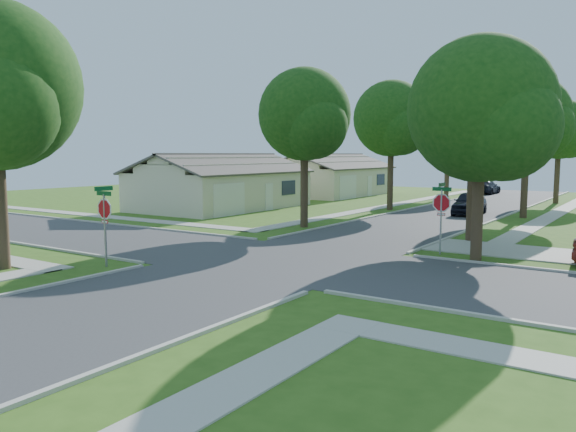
# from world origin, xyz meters

# --- Properties ---
(ground) EXTENTS (100.00, 100.00, 0.00)m
(ground) POSITION_xyz_m (0.00, 0.00, 0.00)
(ground) COLOR #335617
(ground) RESTS_ON ground
(road_ns) EXTENTS (7.00, 100.00, 0.02)m
(road_ns) POSITION_xyz_m (0.00, 0.00, 0.00)
(road_ns) COLOR #333335
(road_ns) RESTS_ON ground
(sidewalk_ne) EXTENTS (1.20, 40.00, 0.04)m
(sidewalk_ne) POSITION_xyz_m (6.10, 26.00, 0.02)
(sidewalk_ne) COLOR #9E9B91
(sidewalk_ne) RESTS_ON ground
(sidewalk_nw) EXTENTS (1.20, 40.00, 0.04)m
(sidewalk_nw) POSITION_xyz_m (-6.10, 26.00, 0.02)
(sidewalk_nw) COLOR #9E9B91
(sidewalk_nw) RESTS_ON ground
(driveway) EXTENTS (8.80, 3.60, 0.05)m
(driveway) POSITION_xyz_m (7.90, 7.10, 0.03)
(driveway) COLOR #9E9B91
(driveway) RESTS_ON ground
(stop_sign_sw) EXTENTS (1.05, 0.80, 2.98)m
(stop_sign_sw) POSITION_xyz_m (-4.70, -4.70, 2.03)
(stop_sign_sw) COLOR gray
(stop_sign_sw) RESTS_ON ground
(stop_sign_ne) EXTENTS (1.05, 0.80, 2.98)m
(stop_sign_ne) POSITION_xyz_m (4.70, 4.70, 2.03)
(stop_sign_ne) COLOR gray
(stop_sign_ne) RESTS_ON ground
(tree_e_near) EXTENTS (4.97, 4.80, 8.28)m
(tree_e_near) POSITION_xyz_m (4.75, 9.01, 5.64)
(tree_e_near) COLOR #38281C
(tree_e_near) RESTS_ON ground
(tree_e_mid) EXTENTS (5.59, 5.40, 9.21)m
(tree_e_mid) POSITION_xyz_m (4.76, 21.01, 6.25)
(tree_e_mid) COLOR #38281C
(tree_e_mid) RESTS_ON ground
(tree_e_far) EXTENTS (5.17, 5.00, 8.72)m
(tree_e_far) POSITION_xyz_m (4.75, 34.01, 5.98)
(tree_e_far) COLOR #38281C
(tree_e_far) RESTS_ON ground
(tree_w_near) EXTENTS (5.38, 5.20, 8.97)m
(tree_w_near) POSITION_xyz_m (-4.64, 9.01, 6.12)
(tree_w_near) COLOR #38281C
(tree_w_near) RESTS_ON ground
(tree_w_mid) EXTENTS (5.80, 5.60, 9.56)m
(tree_w_mid) POSITION_xyz_m (-4.64, 21.01, 6.49)
(tree_w_mid) COLOR #38281C
(tree_w_mid) RESTS_ON ground
(tree_w_far) EXTENTS (4.76, 4.60, 8.04)m
(tree_w_far) POSITION_xyz_m (-4.65, 34.01, 5.51)
(tree_w_far) COLOR #38281C
(tree_w_far) RESTS_ON ground
(tree_ne_corner) EXTENTS (5.80, 5.60, 8.66)m
(tree_ne_corner) POSITION_xyz_m (6.36, 4.21, 5.59)
(tree_ne_corner) COLOR #38281C
(tree_ne_corner) RESTS_ON ground
(house_nw_near) EXTENTS (8.42, 13.60, 4.23)m
(house_nw_near) POSITION_xyz_m (-15.99, 15.00, 1.52)
(house_nw_near) COLOR beige
(house_nw_near) RESTS_ON ground
(house_nw_far) EXTENTS (8.42, 13.60, 4.23)m
(house_nw_far) POSITION_xyz_m (-15.99, 32.00, 1.52)
(house_nw_far) COLOR beige
(house_nw_far) RESTS_ON ground
(car_curb_east) EXTENTS (2.43, 4.89, 1.60)m
(car_curb_east) POSITION_xyz_m (1.20, 21.00, 0.80)
(car_curb_east) COLOR black
(car_curb_east) RESTS_ON ground
(car_curb_west) EXTENTS (2.01, 4.81, 1.39)m
(car_curb_west) POSITION_xyz_m (-3.20, 42.39, 0.69)
(car_curb_west) COLOR black
(car_curb_west) RESTS_ON ground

